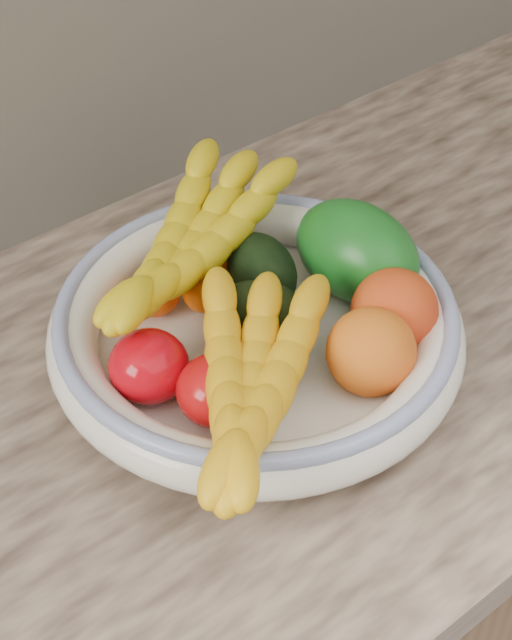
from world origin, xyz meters
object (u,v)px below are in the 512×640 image
object	(u,v)px
green_mango	(357,252)
fruit_bowl	(256,329)
banana_bunch_back	(189,253)
banana_bunch_front	(250,395)

from	to	relation	value
green_mango	fruit_bowl	bearing A→B (deg)	173.97
banana_bunch_back	banana_bunch_front	bearing A→B (deg)	-138.36
fruit_bowl	banana_bunch_front	size ratio (longest dim) A/B	1.26
fruit_bowl	green_mango	size ratio (longest dim) A/B	2.81
fruit_bowl	banana_bunch_back	world-z (taller)	banana_bunch_back
banana_bunch_back	banana_bunch_front	xyz separation A→B (m)	(-0.07, -0.18, -0.01)
fruit_bowl	banana_bunch_back	size ratio (longest dim) A/B	1.23
banana_bunch_back	fruit_bowl	bearing A→B (deg)	-111.53
green_mango	banana_bunch_back	distance (m)	0.16
green_mango	banana_bunch_back	size ratio (longest dim) A/B	0.44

